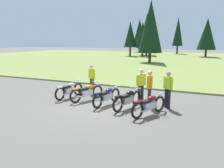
% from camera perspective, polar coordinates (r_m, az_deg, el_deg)
% --- Properties ---
extents(ground_plane, '(140.00, 140.00, 0.00)m').
position_cam_1_polar(ground_plane, '(11.19, -1.28, -5.05)').
color(ground_plane, '#605B54').
extents(grass_moorland, '(80.00, 44.00, 0.10)m').
position_cam_1_polar(grass_moorland, '(36.30, 17.14, 5.47)').
color(grass_moorland, olive).
rests_on(grass_moorland, ground).
extents(forest_treeline, '(36.50, 27.97, 8.62)m').
position_cam_1_polar(forest_treeline, '(46.74, 20.57, 11.81)').
color(forest_treeline, '#47331E').
rests_on(forest_treeline, ground).
extents(motorcycle_cream, '(0.62, 2.10, 0.88)m').
position_cam_1_polar(motorcycle_cream, '(12.63, -10.28, -1.36)').
color(motorcycle_cream, black).
rests_on(motorcycle_cream, ground).
extents(motorcycle_orange, '(0.94, 1.99, 0.88)m').
position_cam_1_polar(motorcycle_orange, '(11.94, -6.07, -1.94)').
color(motorcycle_orange, black).
rests_on(motorcycle_orange, ground).
extents(motorcycle_navy, '(0.66, 2.08, 0.88)m').
position_cam_1_polar(motorcycle_navy, '(11.05, -1.21, -2.91)').
color(motorcycle_navy, black).
rests_on(motorcycle_navy, ground).
extents(motorcycle_black, '(0.77, 2.06, 0.88)m').
position_cam_1_polar(motorcycle_black, '(10.49, 3.86, -3.67)').
color(motorcycle_black, black).
rests_on(motorcycle_black, ground).
extents(motorcycle_maroon, '(0.98, 1.97, 0.88)m').
position_cam_1_polar(motorcycle_maroon, '(9.68, 9.01, -5.00)').
color(motorcycle_maroon, black).
rests_on(motorcycle_maroon, ground).
extents(rider_checking_bike, '(0.47, 0.38, 1.67)m').
position_cam_1_polar(rider_checking_bike, '(10.77, 13.41, -0.78)').
color(rider_checking_bike, black).
rests_on(rider_checking_bike, ground).
extents(rider_with_back_turned, '(0.51, 0.35, 1.67)m').
position_cam_1_polar(rider_with_back_turned, '(13.37, -4.89, 1.66)').
color(rider_with_back_turned, '#4C4233').
rests_on(rider_with_back_turned, ground).
extents(rider_in_hivis_vest, '(0.27, 0.54, 1.67)m').
position_cam_1_polar(rider_in_hivis_vest, '(10.82, 9.10, -0.57)').
color(rider_in_hivis_vest, '#2D2D38').
rests_on(rider_in_hivis_vest, ground).
extents(rider_near_row_end, '(0.39, 0.46, 1.67)m').
position_cam_1_polar(rider_near_row_end, '(11.37, 7.02, 0.03)').
color(rider_near_row_end, '#2D2D38').
rests_on(rider_near_row_end, ground).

